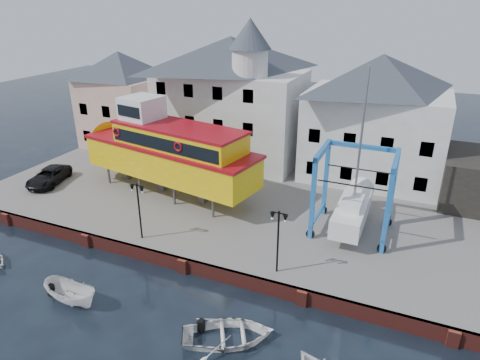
% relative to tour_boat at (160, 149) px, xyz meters
% --- Properties ---
extents(ground, '(140.00, 140.00, 0.00)m').
position_rel_tour_boat_xyz_m(ground, '(7.13, -8.72, -4.78)').
color(ground, black).
rests_on(ground, ground).
extents(hardstanding, '(44.00, 22.00, 1.00)m').
position_rel_tour_boat_xyz_m(hardstanding, '(7.13, 2.28, -4.28)').
color(hardstanding, '#64615E').
rests_on(hardstanding, ground).
extents(quay_wall, '(44.00, 0.47, 1.00)m').
position_rel_tour_boat_xyz_m(quay_wall, '(7.13, -8.62, -4.28)').
color(quay_wall, maroon).
rests_on(quay_wall, ground).
extents(building_pink, '(8.00, 7.00, 10.30)m').
position_rel_tour_boat_xyz_m(building_pink, '(-10.87, 9.27, 1.37)').
color(building_pink, tan).
rests_on(building_pink, hardstanding).
extents(building_white_main, '(14.00, 8.30, 14.00)m').
position_rel_tour_boat_xyz_m(building_white_main, '(2.26, 9.67, 2.56)').
color(building_white_main, silver).
rests_on(building_white_main, hardstanding).
extents(building_white_right, '(12.00, 8.00, 11.20)m').
position_rel_tour_boat_xyz_m(building_white_right, '(16.13, 10.27, 1.82)').
color(building_white_right, silver).
rests_on(building_white_right, hardstanding).
extents(lamp_post_left, '(1.12, 0.32, 4.20)m').
position_rel_tour_boat_xyz_m(lamp_post_left, '(3.13, -7.52, -0.61)').
color(lamp_post_left, black).
rests_on(lamp_post_left, hardstanding).
extents(lamp_post_right, '(1.12, 0.32, 4.20)m').
position_rel_tour_boat_xyz_m(lamp_post_right, '(13.13, -7.52, -0.61)').
color(lamp_post_right, black).
rests_on(lamp_post_right, hardstanding).
extents(tour_boat, '(18.89, 7.59, 8.01)m').
position_rel_tour_boat_xyz_m(tour_boat, '(0.00, 0.00, 0.00)').
color(tour_boat, '#59595E').
rests_on(tour_boat, hardstanding).
extents(travel_lift, '(5.45, 7.71, 11.63)m').
position_rel_tour_boat_xyz_m(travel_lift, '(16.37, -0.06, -1.83)').
color(travel_lift, '#11459E').
rests_on(travel_lift, hardstanding).
extents(van, '(3.55, 5.38, 1.37)m').
position_rel_tour_boat_xyz_m(van, '(-10.22, -2.91, -3.09)').
color(van, black).
rests_on(van, hardstanding).
extents(motorboat_a, '(3.94, 1.74, 1.48)m').
position_rel_tour_boat_xyz_m(motorboat_a, '(2.63, -13.94, -4.78)').
color(motorboat_a, white).
rests_on(motorboat_a, ground).
extents(motorboat_b, '(5.87, 5.32, 1.00)m').
position_rel_tour_boat_xyz_m(motorboat_b, '(12.38, -13.01, -4.78)').
color(motorboat_b, white).
rests_on(motorboat_b, ground).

